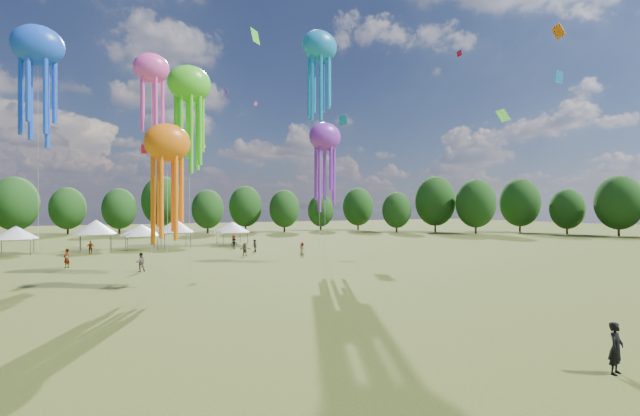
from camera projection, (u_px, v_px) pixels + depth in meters
name	position (u px, v px, depth m)	size (l,w,h in m)	color
ground	(439.00, 400.00, 13.67)	(300.00, 300.00, 0.00)	#384416
observer_main	(616.00, 348.00, 15.76)	(0.69, 0.45, 1.88)	black
spectator_near	(141.00, 262.00, 40.46)	(0.85, 0.66, 1.75)	gray
spectators_far	(216.00, 247.00, 56.48)	(26.31, 15.64, 1.91)	gray
festival_tents	(142.00, 228.00, 62.26)	(33.82, 7.41, 4.27)	#47474C
show_kites	(217.00, 86.00, 51.26)	(40.24, 26.51, 32.35)	#4EE325
treeline	(136.00, 204.00, 67.27)	(201.57, 95.24, 13.43)	#38281C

